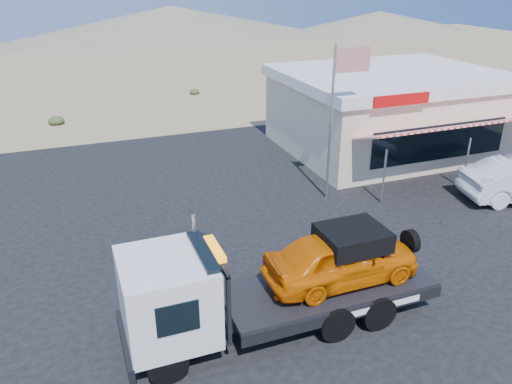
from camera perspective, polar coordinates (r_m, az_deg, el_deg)
ground at (r=15.01m, az=0.23°, el=-10.07°), size 120.00×120.00×0.00m
asphalt_lot at (r=18.05m, az=2.72°, el=-3.76°), size 32.00×24.00×0.02m
tow_truck at (r=12.53m, az=2.25°, el=-9.87°), size 7.95×2.36×2.66m
jerky_store at (r=26.26m, az=14.86°, el=9.05°), size 10.40×9.97×3.90m
flagpole at (r=19.23m, az=9.28°, el=9.71°), size 1.55×0.10×6.00m
distant_hills at (r=67.26m, az=-26.47°, el=16.07°), size 126.00×48.00×4.20m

